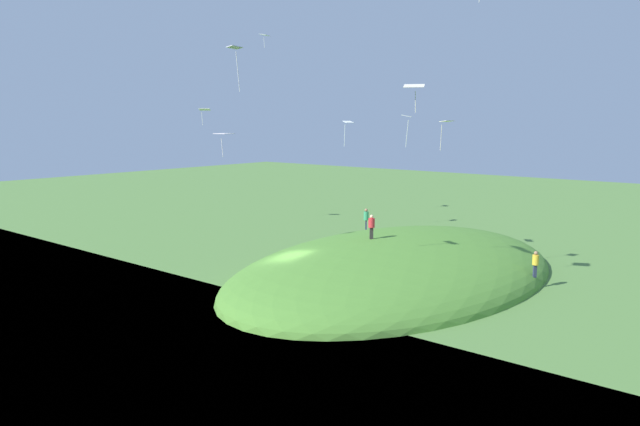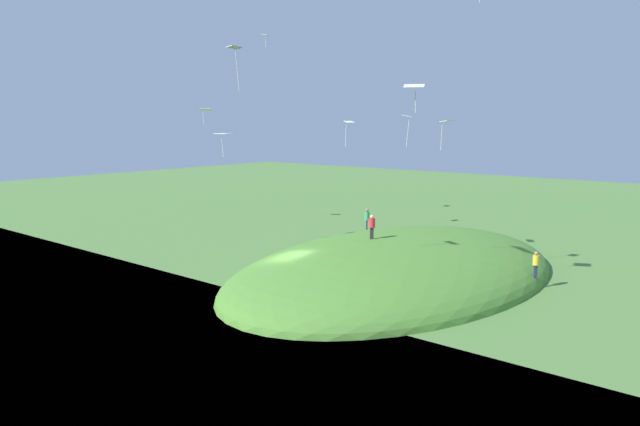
{
  "view_description": "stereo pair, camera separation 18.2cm",
  "coord_description": "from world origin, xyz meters",
  "px_view_note": "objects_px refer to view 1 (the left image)",
  "views": [
    {
      "loc": [
        -25.74,
        -23.61,
        9.88
      ],
      "look_at": [
        0.38,
        -2.31,
        4.64
      ],
      "focal_mm": 32.97,
      "sensor_mm": 36.0,
      "label": 1
    },
    {
      "loc": [
        -25.62,
        -23.75,
        9.88
      ],
      "look_at": [
        0.38,
        -2.31,
        4.64
      ],
      "focal_mm": 32.97,
      "sensor_mm": 36.0,
      "label": 2
    }
  ],
  "objects_px": {
    "person_near_shore": "(372,224)",
    "kite_2": "(265,35)",
    "person_watching_kites": "(366,217)",
    "person_walking_path": "(535,261)",
    "kite_6": "(446,123)",
    "kite_7": "(224,134)",
    "kite_8": "(414,87)",
    "kite_9": "(235,51)",
    "kite_3": "(204,110)",
    "kite_4": "(407,118)",
    "kite_5": "(348,124)"
  },
  "relations": [
    {
      "from": "kite_5",
      "to": "kite_8",
      "type": "distance_m",
      "value": 20.21
    },
    {
      "from": "kite_8",
      "to": "kite_7",
      "type": "bearing_deg",
      "value": 104.88
    },
    {
      "from": "kite_4",
      "to": "kite_6",
      "type": "distance_m",
      "value": 5.4
    },
    {
      "from": "kite_6",
      "to": "person_walking_path",
      "type": "bearing_deg",
      "value": -79.68
    },
    {
      "from": "person_watching_kites",
      "to": "person_walking_path",
      "type": "height_order",
      "value": "person_watching_kites"
    },
    {
      "from": "kite_3",
      "to": "kite_4",
      "type": "relative_size",
      "value": 0.7
    },
    {
      "from": "person_near_shore",
      "to": "kite_2",
      "type": "bearing_deg",
      "value": -73.18
    },
    {
      "from": "kite_5",
      "to": "kite_8",
      "type": "height_order",
      "value": "kite_8"
    },
    {
      "from": "kite_3",
      "to": "kite_9",
      "type": "xyz_separation_m",
      "value": [
        -15.88,
        -21.49,
        2.35
      ]
    },
    {
      "from": "person_walking_path",
      "to": "kite_8",
      "type": "height_order",
      "value": "kite_8"
    },
    {
      "from": "kite_2",
      "to": "kite_8",
      "type": "distance_m",
      "value": 27.87
    },
    {
      "from": "person_walking_path",
      "to": "kite_3",
      "type": "xyz_separation_m",
      "value": [
        1.75,
        31.9,
        9.27
      ]
    },
    {
      "from": "person_walking_path",
      "to": "kite_3",
      "type": "bearing_deg",
      "value": 129.18
    },
    {
      "from": "kite_9",
      "to": "person_walking_path",
      "type": "bearing_deg",
      "value": -36.41
    },
    {
      "from": "kite_4",
      "to": "kite_7",
      "type": "height_order",
      "value": "kite_4"
    },
    {
      "from": "kite_2",
      "to": "person_walking_path",
      "type": "bearing_deg",
      "value": -103.42
    },
    {
      "from": "kite_4",
      "to": "kite_8",
      "type": "xyz_separation_m",
      "value": [
        -7.82,
        -5.11,
        1.61
      ]
    },
    {
      "from": "kite_3",
      "to": "kite_6",
      "type": "height_order",
      "value": "kite_3"
    },
    {
      "from": "kite_4",
      "to": "kite_6",
      "type": "relative_size",
      "value": 1.2
    },
    {
      "from": "person_watching_kites",
      "to": "kite_3",
      "type": "relative_size",
      "value": 1.12
    },
    {
      "from": "kite_9",
      "to": "kite_3",
      "type": "bearing_deg",
      "value": 53.54
    },
    {
      "from": "person_watching_kites",
      "to": "kite_7",
      "type": "xyz_separation_m",
      "value": [
        -12.27,
        2.6,
        6.59
      ]
    },
    {
      "from": "kite_2",
      "to": "kite_5",
      "type": "distance_m",
      "value": 12.45
    },
    {
      "from": "kite_3",
      "to": "kite_6",
      "type": "xyz_separation_m",
      "value": [
        -2.78,
        -26.29,
        -1.18
      ]
    },
    {
      "from": "person_walking_path",
      "to": "kite_5",
      "type": "height_order",
      "value": "kite_5"
    },
    {
      "from": "kite_7",
      "to": "kite_8",
      "type": "bearing_deg",
      "value": -75.12
    },
    {
      "from": "person_near_shore",
      "to": "person_walking_path",
      "type": "height_order",
      "value": "person_near_shore"
    },
    {
      "from": "person_near_shore",
      "to": "kite_5",
      "type": "bearing_deg",
      "value": -92.77
    },
    {
      "from": "kite_5",
      "to": "kite_9",
      "type": "distance_m",
      "value": 24.07
    },
    {
      "from": "person_watching_kites",
      "to": "kite_7",
      "type": "relative_size",
      "value": 1.17
    },
    {
      "from": "kite_3",
      "to": "kite_5",
      "type": "relative_size",
      "value": 0.69
    },
    {
      "from": "person_near_shore",
      "to": "kite_5",
      "type": "height_order",
      "value": "kite_5"
    },
    {
      "from": "person_watching_kites",
      "to": "kite_8",
      "type": "relative_size",
      "value": 1.13
    },
    {
      "from": "kite_7",
      "to": "kite_2",
      "type": "bearing_deg",
      "value": 36.68
    },
    {
      "from": "person_watching_kites",
      "to": "kite_2",
      "type": "xyz_separation_m",
      "value": [
        3.79,
        14.56,
        15.5
      ]
    },
    {
      "from": "person_near_shore",
      "to": "kite_8",
      "type": "height_order",
      "value": "kite_8"
    },
    {
      "from": "person_walking_path",
      "to": "kite_9",
      "type": "relative_size",
      "value": 0.73
    },
    {
      "from": "person_watching_kites",
      "to": "kite_3",
      "type": "height_order",
      "value": "kite_3"
    },
    {
      "from": "kite_2",
      "to": "kite_5",
      "type": "relative_size",
      "value": 0.56
    },
    {
      "from": "kite_8",
      "to": "kite_5",
      "type": "bearing_deg",
      "value": 46.81
    },
    {
      "from": "person_walking_path",
      "to": "kite_2",
      "type": "xyz_separation_m",
      "value": [
        6.91,
        28.97,
        16.3
      ]
    },
    {
      "from": "kite_2",
      "to": "kite_7",
      "type": "xyz_separation_m",
      "value": [
        -16.07,
        -11.96,
        -8.91
      ]
    },
    {
      "from": "person_near_shore",
      "to": "person_watching_kites",
      "type": "bearing_deg",
      "value": -98.13
    },
    {
      "from": "kite_9",
      "to": "kite_2",
      "type": "bearing_deg",
      "value": 41.41
    },
    {
      "from": "kite_2",
      "to": "kite_7",
      "type": "bearing_deg",
      "value": -143.32
    },
    {
      "from": "person_watching_kites",
      "to": "kite_4",
      "type": "distance_m",
      "value": 8.85
    },
    {
      "from": "kite_4",
      "to": "kite_5",
      "type": "bearing_deg",
      "value": 58.09
    },
    {
      "from": "person_watching_kites",
      "to": "kite_2",
      "type": "bearing_deg",
      "value": 40.54
    },
    {
      "from": "kite_6",
      "to": "kite_7",
      "type": "xyz_separation_m",
      "value": [
        -8.13,
        11.4,
        -0.7
      ]
    },
    {
      "from": "kite_7",
      "to": "person_near_shore",
      "type": "bearing_deg",
      "value": -52.92
    }
  ]
}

